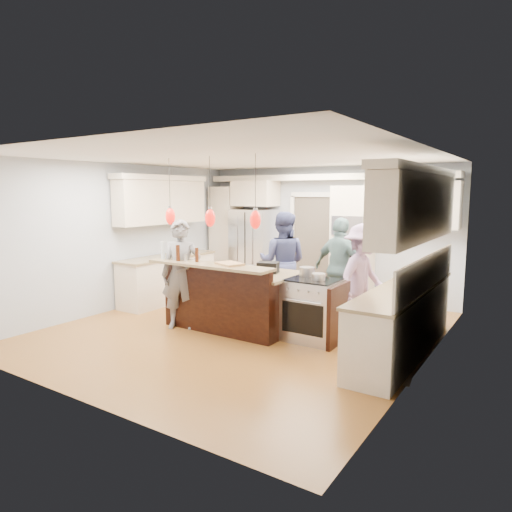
{
  "coord_description": "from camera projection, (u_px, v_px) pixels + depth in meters",
  "views": [
    {
      "loc": [
        4.0,
        -5.8,
        2.18
      ],
      "look_at": [
        0.0,
        0.35,
        1.15
      ],
      "focal_mm": 32.0,
      "sensor_mm": 36.0,
      "label": 1
    }
  ],
  "objects": [
    {
      "name": "ground_plane",
      "position": [
        244.0,
        330.0,
        7.28
      ],
      "size": [
        6.0,
        6.0,
        0.0
      ],
      "primitive_type": "plane",
      "color": "#AC772F",
      "rests_on": "ground"
    },
    {
      "name": "room_shell",
      "position": [
        244.0,
        216.0,
        7.02
      ],
      "size": [
        5.54,
        6.04,
        2.72
      ],
      "color": "#B2BCC6",
      "rests_on": "ground"
    },
    {
      "name": "refrigerator",
      "position": [
        254.0,
        250.0,
        10.18
      ],
      "size": [
        0.9,
        0.7,
        1.8
      ],
      "primitive_type": "cube",
      "color": "#B7B7BC",
      "rests_on": "ground"
    },
    {
      "name": "oven_column",
      "position": [
        353.0,
        245.0,
        8.92
      ],
      "size": [
        0.72,
        0.69,
        2.3
      ],
      "color": "beige",
      "rests_on": "ground"
    },
    {
      "name": "back_upper_cabinets",
      "position": [
        288.0,
        216.0,
        9.74
      ],
      "size": [
        5.3,
        0.61,
        2.54
      ],
      "color": "beige",
      "rests_on": "ground"
    },
    {
      "name": "right_counter_run",
      "position": [
        408.0,
        277.0,
        6.06
      ],
      "size": [
        0.64,
        3.1,
        2.51
      ],
      "color": "beige",
      "rests_on": "ground"
    },
    {
      "name": "left_cabinets",
      "position": [
        166.0,
        249.0,
        9.11
      ],
      "size": [
        0.64,
        2.3,
        2.51
      ],
      "color": "beige",
      "rests_on": "ground"
    },
    {
      "name": "kitchen_island",
      "position": [
        234.0,
        297.0,
        7.4
      ],
      "size": [
        2.1,
        1.46,
        1.12
      ],
      "color": "black",
      "rests_on": "ground"
    },
    {
      "name": "island_range",
      "position": [
        314.0,
        310.0,
        6.71
      ],
      "size": [
        0.82,
        0.71,
        0.92
      ],
      "color": "#B7B7BC",
      "rests_on": "ground"
    },
    {
      "name": "pendant_lights",
      "position": [
        210.0,
        218.0,
        6.74
      ],
      "size": [
        1.75,
        0.15,
        1.03
      ],
      "color": "black",
      "rests_on": "ground"
    },
    {
      "name": "person_bar_end",
      "position": [
        181.0,
        274.0,
        7.27
      ],
      "size": [
        0.76,
        0.68,
        1.76
      ],
      "primitive_type": "imported",
      "rotation": [
        0.0,
        0.0,
        0.52
      ],
      "color": "slate",
      "rests_on": "ground"
    },
    {
      "name": "person_far_left",
      "position": [
        283.0,
        262.0,
        8.3
      ],
      "size": [
        1.06,
        0.94,
        1.83
      ],
      "primitive_type": "imported",
      "rotation": [
        0.0,
        0.0,
        3.46
      ],
      "color": "navy",
      "rests_on": "ground"
    },
    {
      "name": "person_far_right",
      "position": [
        340.0,
        268.0,
        7.84
      ],
      "size": [
        1.1,
        0.64,
        1.75
      ],
      "primitive_type": "imported",
      "rotation": [
        0.0,
        0.0,
        2.92
      ],
      "color": "slate",
      "rests_on": "ground"
    },
    {
      "name": "person_range_side",
      "position": [
        363.0,
        278.0,
        7.08
      ],
      "size": [
        0.81,
        1.2,
        1.71
      ],
      "primitive_type": "imported",
      "rotation": [
        0.0,
        0.0,
        1.4
      ],
      "color": "#9F7EAA",
      "rests_on": "ground"
    },
    {
      "name": "floor_rug",
      "position": [
        386.0,
        367.0,
        5.72
      ],
      "size": [
        0.81,
        1.08,
        0.01
      ],
      "primitive_type": "cube",
      "rotation": [
        0.0,
        0.0,
        0.14
      ],
      "color": "olive",
      "rests_on": "ground"
    },
    {
      "name": "water_bottle",
      "position": [
        163.0,
        250.0,
        7.25
      ],
      "size": [
        0.08,
        0.08,
        0.29
      ],
      "primitive_type": "cylinder",
      "rotation": [
        0.0,
        0.0,
        -0.28
      ],
      "color": "silver",
      "rests_on": "kitchen_island"
    },
    {
      "name": "beer_bottle_a",
      "position": [
        177.0,
        252.0,
        7.24
      ],
      "size": [
        0.07,
        0.07,
        0.24
      ],
      "primitive_type": "cylinder",
      "rotation": [
        0.0,
        0.0,
        0.12
      ],
      "color": "#3F1B0B",
      "rests_on": "kitchen_island"
    },
    {
      "name": "beer_bottle_b",
      "position": [
        178.0,
        253.0,
        7.06
      ],
      "size": [
        0.08,
        0.08,
        0.25
      ],
      "primitive_type": "cylinder",
      "rotation": [
        0.0,
        0.0,
        -0.4
      ],
      "color": "#3F1B0B",
      "rests_on": "kitchen_island"
    },
    {
      "name": "beer_bottle_c",
      "position": [
        197.0,
        255.0,
        6.96
      ],
      "size": [
        0.06,
        0.06,
        0.22
      ],
      "primitive_type": "cylinder",
      "rotation": [
        0.0,
        0.0,
        0.05
      ],
      "color": "#3F1B0B",
      "rests_on": "kitchen_island"
    },
    {
      "name": "drink_can",
      "position": [
        186.0,
        257.0,
        7.09
      ],
      "size": [
        0.07,
        0.07,
        0.11
      ],
      "primitive_type": "cylinder",
      "rotation": [
        0.0,
        0.0,
        -0.25
      ],
      "color": "#B7B7BC",
      "rests_on": "kitchen_island"
    },
    {
      "name": "cutting_board",
      "position": [
        229.0,
        264.0,
        6.7
      ],
      "size": [
        0.47,
        0.41,
        0.03
      ],
      "primitive_type": "cube",
      "rotation": [
        0.0,
        0.0,
        -0.36
      ],
      "color": "tan",
      "rests_on": "kitchen_island"
    },
    {
      "name": "pot_large",
      "position": [
        307.0,
        271.0,
        6.91
      ],
      "size": [
        0.23,
        0.23,
        0.13
      ],
      "primitive_type": "cylinder",
      "color": "#B7B7BC",
      "rests_on": "island_range"
    },
    {
      "name": "pot_small",
      "position": [
        318.0,
        277.0,
        6.58
      ],
      "size": [
        0.2,
        0.2,
        0.1
      ],
      "primitive_type": "cylinder",
      "color": "#B7B7BC",
      "rests_on": "island_range"
    }
  ]
}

